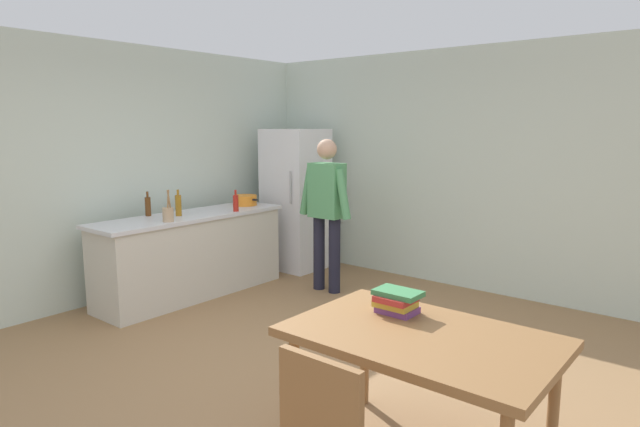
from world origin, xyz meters
The scene contains 13 objects.
ground_plane centered at (0.00, 0.00, 0.00)m, with size 14.00×14.00×0.00m, color #936D47.
wall_back centered at (0.00, 3.00, 1.35)m, with size 6.40×0.12×2.70m, color silver.
wall_left centered at (-2.60, 0.20, 1.35)m, with size 0.12×5.60×2.70m, color silver.
kitchen_counter centered at (-2.00, 0.80, 0.45)m, with size 0.64×2.20×0.90m.
refrigerator centered at (-1.90, 2.40, 0.90)m, with size 0.70×0.67×1.80m.
person centered at (-0.95, 1.85, 0.98)m, with size 0.70×0.22×1.70m.
dining_table centered at (1.40, -0.30, 0.67)m, with size 1.40×0.90×0.75m.
cooking_pot centered at (-2.03, 1.63, 0.96)m, with size 0.40×0.28×0.12m.
utensil_jar centered at (-1.79, 0.38, 0.98)m, with size 0.11×0.11×0.32m.
bottle_oil_amber centered at (-2.00, 0.66, 1.02)m, with size 0.06×0.06×0.28m.
bottle_sauce_red centered at (-1.76, 1.24, 1.00)m, with size 0.06×0.06×0.24m.
bottle_beer_brown centered at (-2.25, 0.45, 1.01)m, with size 0.06×0.06×0.26m.
book_stack centered at (1.13, -0.12, 0.82)m, with size 0.27×0.20×0.14m.
Camera 1 is at (2.71, -2.77, 1.85)m, focal length 30.31 mm.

